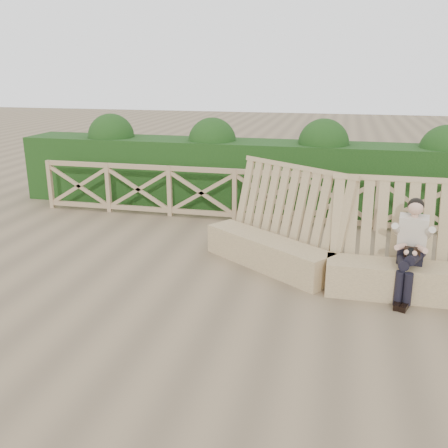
# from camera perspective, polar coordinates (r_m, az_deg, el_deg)

# --- Properties ---
(ground) EXTENTS (60.00, 60.00, 0.00)m
(ground) POSITION_cam_1_polar(r_m,az_deg,el_deg) (7.22, 0.80, -7.88)
(ground) COLOR brown
(ground) RESTS_ON ground
(bench) EXTENTS (4.40, 2.01, 1.62)m
(bench) POSITION_cam_1_polar(r_m,az_deg,el_deg) (7.70, 12.74, -3.35)
(bench) COLOR olive
(bench) RESTS_ON ground
(woman) EXTENTS (0.44, 0.84, 1.41)m
(woman) POSITION_cam_1_polar(r_m,az_deg,el_deg) (7.29, 20.57, -2.26)
(woman) COLOR black
(woman) RESTS_ON ground
(guardrail) EXTENTS (10.10, 0.09, 1.10)m
(guardrail) POSITION_cam_1_polar(r_m,az_deg,el_deg) (10.29, 5.09, 3.12)
(guardrail) COLOR #927754
(guardrail) RESTS_ON ground
(hedge) EXTENTS (12.00, 1.20, 1.50)m
(hedge) POSITION_cam_1_polar(r_m,az_deg,el_deg) (11.40, 6.01, 5.53)
(hedge) COLOR black
(hedge) RESTS_ON ground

